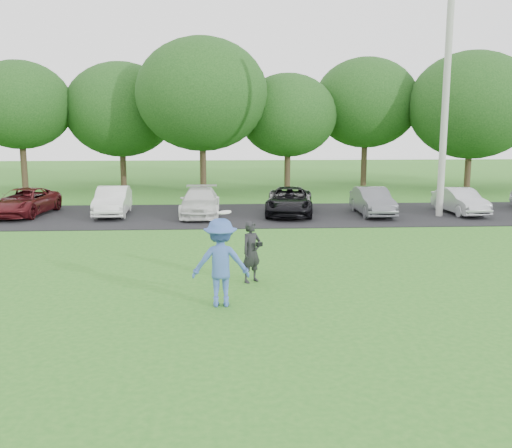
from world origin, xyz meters
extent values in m
plane|color=#2A6E1F|center=(0.00, 0.00, 0.00)|extent=(100.00, 100.00, 0.00)
cube|color=black|center=(0.00, 13.00, 0.01)|extent=(32.00, 6.50, 0.03)
cylinder|color=#A6A6A1|center=(8.26, 12.18, 5.22)|extent=(0.28, 0.28, 10.44)
imported|color=#3B5BA8|center=(-0.91, 0.76, 0.96)|extent=(1.24, 0.71, 1.91)
cylinder|color=white|center=(-0.82, 0.70, 2.06)|extent=(0.27, 0.27, 0.06)
imported|color=black|center=(-0.16, 2.58, 0.77)|extent=(0.67, 0.63, 1.54)
cube|color=black|center=(0.02, 2.40, 0.99)|extent=(0.17, 0.16, 0.10)
imported|color=#4A1014|center=(-9.33, 13.40, 0.60)|extent=(2.35, 4.27, 1.13)
imported|color=silver|center=(-5.57, 13.23, 0.63)|extent=(1.47, 3.71, 1.20)
imported|color=silver|center=(-1.84, 12.87, 0.61)|extent=(1.63, 3.99, 1.16)
imported|color=black|center=(1.97, 12.93, 0.61)|extent=(2.47, 4.39, 1.16)
imported|color=#5B5E63|center=(5.51, 12.65, 0.61)|extent=(1.26, 3.53, 1.16)
imported|color=#ADAFB5|center=(9.37, 12.72, 0.58)|extent=(1.45, 3.43, 1.10)
cylinder|color=#38281C|center=(-12.50, 23.00, 1.35)|extent=(0.36, 0.36, 2.70)
ellipsoid|color=#214C19|center=(-12.50, 23.00, 4.93)|extent=(5.94, 5.94, 5.05)
cylinder|color=#38281C|center=(-7.00, 24.40, 1.10)|extent=(0.36, 0.36, 2.20)
ellipsoid|color=#214C19|center=(-7.00, 24.40, 4.71)|extent=(6.68, 6.68, 5.68)
cylinder|color=#38281C|center=(-2.00, 21.60, 1.35)|extent=(0.36, 0.36, 2.70)
ellipsoid|color=#214C19|center=(-2.00, 21.60, 5.48)|extent=(7.42, 7.42, 6.31)
cylinder|color=#38281C|center=(3.00, 23.00, 1.10)|extent=(0.36, 0.36, 2.20)
ellipsoid|color=#214C19|center=(3.00, 23.00, 4.36)|extent=(5.76, 5.76, 4.90)
cylinder|color=#38281C|center=(8.00, 24.40, 1.35)|extent=(0.36, 0.36, 2.70)
ellipsoid|color=#214C19|center=(8.00, 24.40, 5.14)|extent=(6.50, 6.50, 5.53)
cylinder|color=#38281C|center=(13.50, 21.60, 1.10)|extent=(0.36, 0.36, 2.20)
ellipsoid|color=#214C19|center=(13.50, 21.60, 4.92)|extent=(7.24, 7.24, 6.15)
camera|label=1|loc=(-0.83, -11.12, 3.90)|focal=40.00mm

